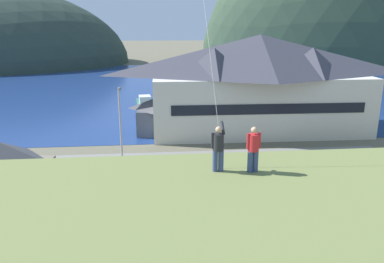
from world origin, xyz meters
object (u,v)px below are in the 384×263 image
Objects in this scene: storage_shed_near_lot at (2,178)px; parked_car_lone_by_shed at (186,215)px; moored_boat_wharfside at (145,105)px; parked_car_mid_row_far at (127,178)px; harbor_lodge at (259,81)px; storage_shed_waterside at (162,114)px; parked_car_front_row_silver at (211,172)px; parked_car_front_row_red at (343,205)px; wharf_dock at (168,106)px; person_companion at (253,148)px; parked_car_mid_row_center at (107,211)px; parking_light_pole at (121,124)px; person_kite_flyer at (218,147)px.

parked_car_lone_by_shed is at bearing -14.44° from storage_shed_near_lot.
moored_boat_wharfside is 1.77× the size of parked_car_mid_row_far.
storage_shed_waterside is (-11.44, -0.35, -3.65)m from harbor_lodge.
storage_shed_near_lot reaches higher than parked_car_front_row_silver.
storage_shed_near_lot is 1.47× the size of parked_car_mid_row_far.
parked_car_lone_by_shed is at bearing -178.05° from parked_car_front_row_red.
person_companion reaches higher than wharf_dock.
moored_boat_wharfside is at bearing 87.40° from parked_car_mid_row_center.
parking_light_pole is (-0.69, 4.34, 3.19)m from parked_car_mid_row_far.
storage_shed_waterside is at bearing 72.21° from parking_light_pole.
harbor_lodge reaches higher than wharf_dock.
wharf_dock is 44.73m from person_kite_flyer.
storage_shed_waterside is 14.34m from wharf_dock.
parked_car_front_row_silver is at bearing 87.51° from person_companion.
harbor_lodge reaches higher than parked_car_lone_by_shed.
parked_car_lone_by_shed is (-10.44, -22.52, -4.95)m from harbor_lodge.
storage_shed_near_lot is at bearing 165.56° from parked_car_lone_by_shed.
parked_car_mid_row_far is (7.77, 3.18, -1.65)m from storage_shed_near_lot.
moored_boat_wharfside is at bearing 75.55° from storage_shed_near_lot.
parked_car_front_row_silver is at bearing 139.76° from parked_car_front_row_red.
person_companion is (-8.58, -30.48, 1.95)m from harbor_lodge.
parked_car_front_row_red is at bearing -74.37° from wharf_dock.
wharf_dock is 3.50× the size of parked_car_mid_row_far.
storage_shed_waterside is (10.80, 19.13, -0.36)m from storage_shed_near_lot.
parked_car_front_row_silver is 2.46× the size of person_companion.
parked_car_front_row_red is (10.24, 0.35, 0.00)m from parked_car_lone_by_shed.
harbor_lodge reaches higher than storage_shed_waterside.
person_companion reaches higher than parked_car_front_row_red.
person_kite_flyer is at bearing -71.76° from parked_car_mid_row_far.
person_kite_flyer is (1.57, -29.93, 5.62)m from storage_shed_waterside.
person_companion is at bearing -38.81° from storage_shed_near_lot.
moored_boat_wharfside reaches higher than parked_car_mid_row_far.
parking_light_pole is 4.15× the size of person_companion.
parked_car_front_row_red is at bearing 44.71° from person_companion.
parked_car_front_row_silver is at bearing -26.85° from parking_light_pole.
parked_car_mid_row_center is (-3.94, -21.16, -1.30)m from storage_shed_waterside.
harbor_lodge reaches higher than person_kite_flyer.
harbor_lodge is 12.02m from storage_shed_waterside.
parked_car_lone_by_shed and parked_car_front_row_silver have the same top height.
person_companion is (-0.64, -14.85, 6.90)m from parked_car_front_row_silver.
parked_car_front_row_red is 2.29× the size of person_kite_flyer.
moored_boat_wharfside is at bearing 136.16° from harbor_lodge.
storage_shed_waterside is 0.89× the size of parking_light_pole.
parking_light_pole is at bearing 109.58° from person_companion.
person_kite_flyer is at bearing -84.83° from moored_boat_wharfside.
parked_car_front_row_silver is 10.14m from parked_car_front_row_red.
wharf_dock is 26.51m from parking_light_pole.
parking_light_pole is (0.22, 9.55, 3.19)m from parked_car_mid_row_center.
wharf_dock is at bearing 105.63° from parked_car_front_row_red.
person_companion reaches higher than parked_car_front_row_silver.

